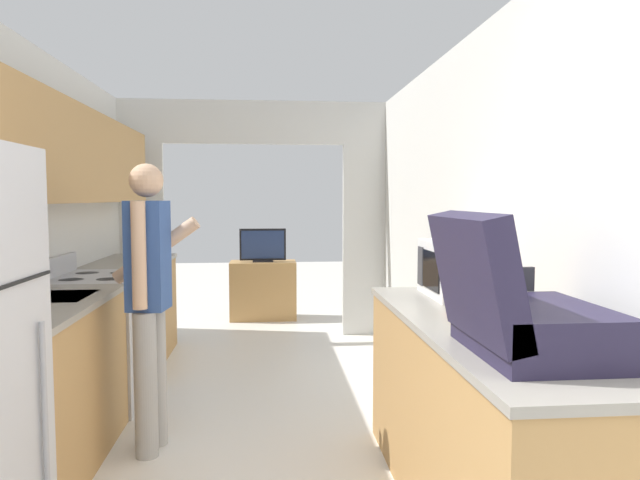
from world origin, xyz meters
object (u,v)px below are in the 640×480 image
(knife, at_px, (128,265))
(tv_cabinet, at_px, (263,290))
(range_oven, at_px, (99,338))
(book_stack, at_px, (481,308))
(television, at_px, (263,246))
(microwave, at_px, (457,269))
(person, at_px, (149,298))
(suitcase, at_px, (515,311))

(knife, bearing_deg, tv_cabinet, 56.83)
(range_oven, distance_m, book_stack, 2.80)
(range_oven, bearing_deg, knife, 82.36)
(television, height_order, knife, television)
(microwave, distance_m, knife, 2.76)
(person, xyz_separation_m, knife, (-0.46, 1.42, 0.03))
(microwave, relative_size, television, 0.90)
(person, distance_m, tv_cabinet, 3.73)
(book_stack, bearing_deg, tv_cabinet, 103.33)
(knife, bearing_deg, suitcase, -61.60)
(knife, bearing_deg, range_oven, -104.75)
(person, bearing_deg, television, -2.35)
(television, bearing_deg, book_stack, -76.55)
(suitcase, xyz_separation_m, microwave, (0.19, 1.19, -0.00))
(book_stack, relative_size, knife, 0.90)
(person, bearing_deg, suitcase, -124.58)
(tv_cabinet, height_order, knife, knife)
(suitcase, relative_size, television, 1.09)
(suitcase, height_order, television, suitcase)
(book_stack, distance_m, knife, 3.08)
(range_oven, relative_size, suitcase, 1.75)
(range_oven, distance_m, person, 1.09)
(television, bearing_deg, microwave, -73.51)
(suitcase, bearing_deg, microwave, 80.78)
(range_oven, bearing_deg, book_stack, -36.63)
(person, distance_m, suitcase, 2.12)
(person, distance_m, book_stack, 1.86)
(television, relative_size, knife, 1.64)
(range_oven, distance_m, microwave, 2.60)
(microwave, bearing_deg, suitcase, -99.22)
(microwave, bearing_deg, person, 172.73)
(person, bearing_deg, book_stack, -107.89)
(range_oven, height_order, suitcase, suitcase)
(microwave, relative_size, book_stack, 1.65)
(tv_cabinet, bearing_deg, television, -90.00)
(range_oven, relative_size, person, 0.63)
(person, bearing_deg, range_oven, 39.79)
(microwave, xyz_separation_m, knife, (-2.22, 1.65, -0.15))
(tv_cabinet, xyz_separation_m, knife, (-1.08, -2.22, 0.58))
(person, height_order, book_stack, person)
(microwave, height_order, tv_cabinet, microwave)
(person, distance_m, knife, 1.49)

